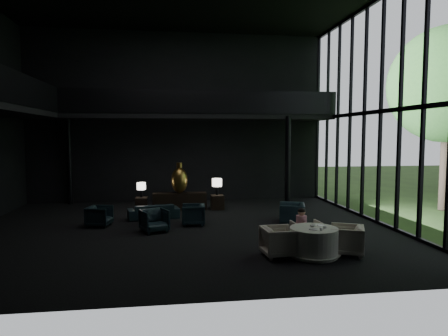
{
  "coord_description": "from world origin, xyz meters",
  "views": [
    {
      "loc": [
        -0.47,
        -13.28,
        3.17
      ],
      "look_at": [
        1.43,
        0.5,
        2.01
      ],
      "focal_mm": 32.0,
      "sensor_mm": 36.0,
      "label": 1
    }
  ],
  "objects": [
    {
      "name": "cereal_bowl",
      "position": [
        3.26,
        -3.34,
        0.79
      ],
      "size": [
        0.14,
        0.14,
        0.07
      ],
      "primitive_type": "ellipsoid",
      "color": "white",
      "rests_on": "dining_table"
    },
    {
      "name": "bronze_urn",
      "position": [
        -0.05,
        3.54,
        1.27
      ],
      "size": [
        0.69,
        0.69,
        1.29
      ],
      "color": "#B88139",
      "rests_on": "console"
    },
    {
      "name": "coffee_cup",
      "position": [
        3.51,
        -3.56,
        0.79
      ],
      "size": [
        0.1,
        0.1,
        0.07
      ],
      "primitive_type": "cylinder",
      "rotation": [
        0.0,
        0.0,
        0.12
      ],
      "color": "white",
      "rests_on": "saucer"
    },
    {
      "name": "dining_chair_west",
      "position": [
        2.36,
        -3.36,
        0.48
      ],
      "size": [
        0.94,
        0.99,
        0.95
      ],
      "primitive_type": "imported",
      "rotation": [
        0.0,
        0.0,
        1.65
      ],
      "color": "beige",
      "rests_on": "floor"
    },
    {
      "name": "tree_near",
      "position": [
        11.0,
        2.0,
        5.23
      ],
      "size": [
        4.8,
        4.8,
        7.65
      ],
      "color": "#382D23",
      "rests_on": "garden_ground"
    },
    {
      "name": "railing_back",
      "position": [
        1.0,
        4.0,
        4.6
      ],
      "size": [
        12.0,
        0.06,
        1.0
      ],
      "primitive_type": "cube",
      "color": "black",
      "rests_on": "mezzanine_back"
    },
    {
      "name": "column_ne",
      "position": [
        4.8,
        4.0,
        2.0
      ],
      "size": [
        0.24,
        0.24,
        4.0
      ],
      "primitive_type": "cylinder",
      "color": "black",
      "rests_on": "floor"
    },
    {
      "name": "cream_pot",
      "position": [
        3.33,
        -3.77,
        0.78
      ],
      "size": [
        0.07,
        0.07,
        0.07
      ],
      "primitive_type": "cylinder",
      "rotation": [
        0.0,
        0.0,
        -0.18
      ],
      "color": "#99999E",
      "rests_on": "dining_table"
    },
    {
      "name": "coffee_table",
      "position": [
        -0.99,
        0.85,
        0.18
      ],
      "size": [
        1.01,
        1.01,
        0.36
      ],
      "primitive_type": "cube",
      "rotation": [
        0.0,
        0.0,
        0.3
      ],
      "color": "black",
      "rests_on": "floor"
    },
    {
      "name": "lounge_armchair_west",
      "position": [
        -2.89,
        0.84,
        0.4
      ],
      "size": [
        0.86,
        0.9,
        0.79
      ],
      "primitive_type": "imported",
      "rotation": [
        0.0,
        0.0,
        1.36
      ],
      "color": "black",
      "rests_on": "floor"
    },
    {
      "name": "dining_chair_east",
      "position": [
        4.17,
        -3.45,
        0.48
      ],
      "size": [
        1.19,
        1.22,
        0.96
      ],
      "primitive_type": "imported",
      "rotation": [
        0.0,
        0.0,
        -2.01
      ],
      "color": "beige",
      "rests_on": "floor"
    },
    {
      "name": "plate_b",
      "position": [
        3.52,
        -3.24,
        0.76
      ],
      "size": [
        0.26,
        0.26,
        0.01
      ],
      "primitive_type": "cylinder",
      "rotation": [
        0.0,
        0.0,
        0.41
      ],
      "color": "white",
      "rests_on": "dining_table"
    },
    {
      "name": "railing_left",
      "position": [
        -5.0,
        0.0,
        4.6
      ],
      "size": [
        0.06,
        12.0,
        1.0
      ],
      "primitive_type": "cube",
      "color": "black",
      "rests_on": "mezzanine_left"
    },
    {
      "name": "side_table_left",
      "position": [
        -1.65,
        3.7,
        0.27
      ],
      "size": [
        0.49,
        0.49,
        0.54
      ],
      "primitive_type": "cube",
      "color": "black",
      "rests_on": "floor"
    },
    {
      "name": "column_nw",
      "position": [
        -5.0,
        5.7,
        2.0
      ],
      "size": [
        0.24,
        0.24,
        4.0
      ],
      "primitive_type": "cylinder",
      "color": "black",
      "rests_on": "floor"
    },
    {
      "name": "child",
      "position": [
        3.24,
        -2.51,
        0.77
      ],
      "size": [
        0.3,
        0.3,
        0.65
      ],
      "rotation": [
        0.0,
        0.0,
        3.14
      ],
      "color": "#EBB5D5",
      "rests_on": "dining_chair_north"
    },
    {
      "name": "window_armchair",
      "position": [
        3.96,
        0.63,
        0.43
      ],
      "size": [
        0.89,
        1.12,
        0.86
      ],
      "primitive_type": "imported",
      "rotation": [
        0.0,
        0.0,
        -1.86
      ],
      "color": "black",
      "rests_on": "floor"
    },
    {
      "name": "wall_front",
      "position": [
        0.0,
        -6.0,
        4.0
      ],
      "size": [
        14.0,
        0.04,
        8.0
      ],
      "primitive_type": "cube",
      "color": "black",
      "rests_on": "ground"
    },
    {
      "name": "wall_back",
      "position": [
        0.0,
        6.0,
        4.0
      ],
      "size": [
        14.0,
        0.04,
        8.0
      ],
      "primitive_type": "cube",
      "color": "black",
      "rests_on": "ground"
    },
    {
      "name": "plate_a",
      "position": [
        3.19,
        -3.63,
        0.76
      ],
      "size": [
        0.3,
        0.3,
        0.02
      ],
      "primitive_type": "cylinder",
      "rotation": [
        0.0,
        0.0,
        0.29
      ],
      "color": "white",
      "rests_on": "dining_table"
    },
    {
      "name": "dining_chair_north",
      "position": [
        3.38,
        -2.64,
        0.43
      ],
      "size": [
        0.87,
        0.82,
        0.86
      ],
      "primitive_type": "imported",
      "rotation": [
        0.0,
        0.0,
        3.19
      ],
      "color": "beige",
      "rests_on": "floor"
    },
    {
      "name": "console",
      "position": [
        -0.05,
        3.57,
        0.36
      ],
      "size": [
        2.26,
        0.51,
        0.72
      ],
      "primitive_type": "cube",
      "color": "black",
      "rests_on": "floor"
    },
    {
      "name": "floor",
      "position": [
        0.0,
        0.0,
        0.0
      ],
      "size": [
        14.0,
        12.0,
        0.02
      ],
      "primitive_type": "cube",
      "color": "black",
      "rests_on": "ground"
    },
    {
      "name": "saucer",
      "position": [
        3.44,
        -3.56,
        0.76
      ],
      "size": [
        0.16,
        0.16,
        0.01
      ],
      "primitive_type": "cylinder",
      "rotation": [
        0.0,
        0.0,
        -0.12
      ],
      "color": "white",
      "rests_on": "dining_table"
    },
    {
      "name": "curtain_wall",
      "position": [
        6.95,
        0.0,
        4.0
      ],
      "size": [
        0.2,
        12.0,
        8.0
      ],
      "primitive_type": null,
      "color": "black",
      "rests_on": "ground"
    },
    {
      "name": "table_lamp_left",
      "position": [
        -1.65,
        3.75,
        0.99
      ],
      "size": [
        0.37,
        0.37,
        0.62
      ],
      "color": "black",
      "rests_on": "side_table_left"
    },
    {
      "name": "table_lamp_right",
      "position": [
        1.55,
        3.57,
        1.11
      ],
      "size": [
        0.42,
        0.42,
        0.7
      ],
      "color": "black",
      "rests_on": "side_table_right"
    },
    {
      "name": "mezzanine_back",
      "position": [
        1.0,
        5.0,
        4.0
      ],
      "size": [
        12.0,
        2.0,
        0.25
      ],
      "primitive_type": "cube",
      "color": "black",
      "rests_on": "wall_back"
    },
    {
      "name": "lounge_armchair_east",
      "position": [
        0.35,
        0.61,
        0.42
      ],
      "size": [
        0.81,
        0.86,
        0.84
      ],
      "primitive_type": "imported",
      "rotation": [
        0.0,
        0.0,
        -1.64
      ],
      "color": "black",
      "rests_on": "floor"
    },
    {
      "name": "sofa",
      "position": [
        -1.08,
        1.9,
        0.34
      ],
      "size": [
        1.81,
        0.84,
        0.68
      ],
      "primitive_type": "imported",
      "rotation": [
        0.0,
        0.0,
        3.34
      ],
      "color": "#183138",
      "rests_on": "floor"
    },
    {
      "name": "side_table_right",
      "position": [
        1.55,
        3.47,
        0.3
      ],
      "size": [
        0.55,
        0.55,
        0.61
      ],
      "primitive_type": "cube",
      "color": "black",
      "rests_on": "floor"
    },
    {
      "name": "lounge_armchair_south",
      "position": [
        -0.97,
        -0.23,
        0.43
      ],
      "size": [
        1.08,
        1.06,
        0.87
      ],
      "primitive_type": "imported",
      "rotation": [
        0.0,
        0.0,
        0.4
      ],
      "color": "black",
      "rests_on": "floor"
    },
    {
      "name": "dining_table",
      "position": [
        3.26,
        -3.45,
        0.33
      ],
      "size": [
        1.42,
        1.42,
        0.75
      ],
      "color": "white",
      "rests_on": "floor"
    }
  ]
}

